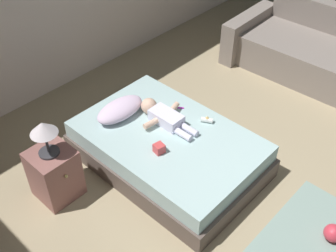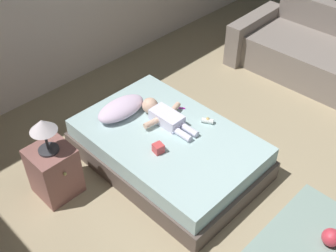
% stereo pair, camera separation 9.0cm
% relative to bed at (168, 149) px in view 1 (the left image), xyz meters
% --- Properties ---
extents(ground_plane, '(8.00, 8.00, 0.00)m').
position_rel_bed_xyz_m(ground_plane, '(0.16, -1.06, -0.19)').
color(ground_plane, tan).
extents(bed, '(1.18, 1.78, 0.38)m').
position_rel_bed_xyz_m(bed, '(0.00, 0.00, 0.00)').
color(bed, brown).
rests_on(bed, ground_plane).
extents(pillow, '(0.53, 0.27, 0.15)m').
position_rel_bed_xyz_m(pillow, '(-0.12, 0.53, 0.27)').
color(pillow, silver).
rests_on(pillow, bed).
extents(baby, '(0.48, 0.67, 0.16)m').
position_rel_bed_xyz_m(baby, '(0.11, 0.17, 0.26)').
color(baby, white).
rests_on(baby, bed).
extents(toothbrush, '(0.08, 0.11, 0.02)m').
position_rel_bed_xyz_m(toothbrush, '(0.36, 0.20, 0.20)').
color(toothbrush, '#B726B0').
rests_on(toothbrush, bed).
extents(couch, '(1.17, 2.23, 0.78)m').
position_rel_bed_xyz_m(couch, '(2.48, -0.31, 0.08)').
color(couch, gray).
rests_on(couch, ground_plane).
extents(nightstand, '(0.36, 0.39, 0.51)m').
position_rel_bed_xyz_m(nightstand, '(-0.97, 0.47, 0.07)').
color(nightstand, '#8C5852').
rests_on(nightstand, ground_plane).
extents(lamp, '(0.23, 0.23, 0.34)m').
position_rel_bed_xyz_m(lamp, '(-0.97, 0.47, 0.58)').
color(lamp, '#333338').
rests_on(lamp, nightstand).
extents(toy_ball, '(0.15, 0.15, 0.15)m').
position_rel_bed_xyz_m(toy_ball, '(0.28, -1.60, -0.10)').
color(toy_ball, '#D13546').
rests_on(toy_ball, rug).
extents(toy_block, '(0.10, 0.10, 0.09)m').
position_rel_bed_xyz_m(toy_block, '(-0.23, -0.11, 0.24)').
color(toy_block, '#D44648').
rests_on(toy_block, bed).
extents(baby_bottle, '(0.10, 0.13, 0.07)m').
position_rel_bed_xyz_m(baby_bottle, '(0.39, -0.16, 0.22)').
color(baby_bottle, white).
rests_on(baby_bottle, bed).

